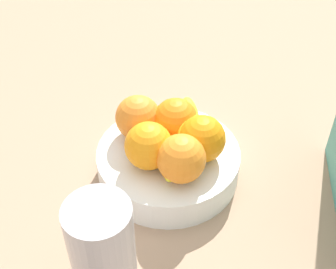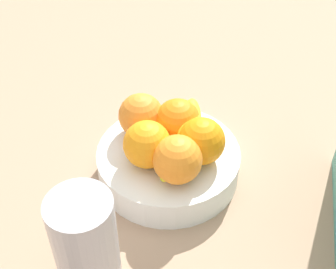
{
  "view_description": "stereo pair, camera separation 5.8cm",
  "coord_description": "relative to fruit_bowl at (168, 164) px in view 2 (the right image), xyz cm",
  "views": [
    {
      "loc": [
        55.46,
        10.99,
        59.84
      ],
      "look_at": [
        0.22,
        -0.51,
        9.43
      ],
      "focal_mm": 49.73,
      "sensor_mm": 36.0,
      "label": 1
    },
    {
      "loc": [
        53.99,
        16.61,
        59.84
      ],
      "look_at": [
        0.22,
        -0.51,
        9.43
      ],
      "focal_mm": 49.73,
      "sensor_mm": 36.0,
      "label": 2
    }
  ],
  "objects": [
    {
      "name": "ground_plane",
      "position": [
        -0.22,
        0.51,
        -4.21
      ],
      "size": [
        180.0,
        140.0,
        3.0
      ],
      "primitive_type": "cube",
      "color": "#A38266"
    },
    {
      "name": "fruit_bowl",
      "position": [
        0.0,
        0.0,
        0.0
      ],
      "size": [
        24.35,
        24.35,
        5.43
      ],
      "primitive_type": "cylinder",
      "color": "white",
      "rests_on": "ground_plane"
    },
    {
      "name": "orange_front_left",
      "position": [
        3.15,
        -2.49,
        6.61
      ],
      "size": [
        7.79,
        7.79,
        7.79
      ],
      "primitive_type": "sphere",
      "color": "orange",
      "rests_on": "fruit_bowl"
    },
    {
      "name": "orange_front_right",
      "position": [
        4.96,
        3.11,
        6.61
      ],
      "size": [
        7.79,
        7.79,
        7.79
      ],
      "primitive_type": "sphere",
      "color": "orange",
      "rests_on": "fruit_bowl"
    },
    {
      "name": "orange_center",
      "position": [
        -0.57,
        5.56,
        6.61
      ],
      "size": [
        7.79,
        7.79,
        7.79
      ],
      "primitive_type": "sphere",
      "color": "orange",
      "rests_on": "fruit_bowl"
    },
    {
      "name": "orange_back_left",
      "position": [
        -3.83,
        0.67,
        6.61
      ],
      "size": [
        7.79,
        7.79,
        7.79
      ],
      "primitive_type": "sphere",
      "color": "orange",
      "rests_on": "fruit_bowl"
    },
    {
      "name": "orange_back_right",
      "position": [
        -3.33,
        -5.89,
        6.61
      ],
      "size": [
        7.79,
        7.79,
        7.79
      ],
      "primitive_type": "sphere",
      "color": "orange",
      "rests_on": "fruit_bowl"
    },
    {
      "name": "banana_bunch",
      "position": [
        -1.04,
        2.78,
        5.81
      ],
      "size": [
        18.58,
        7.57,
        6.2
      ],
      "color": "yellow",
      "rests_on": "fruit_bowl"
    },
    {
      "name": "thermos_tumbler",
      "position": [
        23.66,
        -3.53,
        6.17
      ],
      "size": [
        8.43,
        8.43,
        17.76
      ],
      "primitive_type": "cylinder",
      "color": "#B3AFB5",
      "rests_on": "ground_plane"
    }
  ]
}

